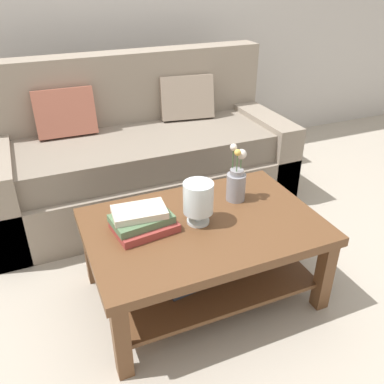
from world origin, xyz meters
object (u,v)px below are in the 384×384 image
coffee_table (203,243)px  book_stack_main (142,220)px  glass_hurricane_vase (198,199)px  couch (141,156)px  flower_pitcher (236,182)px

coffee_table → book_stack_main: 0.35m
glass_hurricane_vase → coffee_table: bearing=-37.0°
couch → coffee_table: 1.12m
couch → flower_pitcher: couch is taller
couch → flower_pitcher: size_ratio=6.57×
couch → flower_pitcher: 1.03m
coffee_table → glass_hurricane_vase: 0.26m
coffee_table → glass_hurricane_vase: glass_hurricane_vase is taller
book_stack_main → flower_pitcher: flower_pitcher is taller
glass_hurricane_vase → flower_pitcher: 0.31m
book_stack_main → flower_pitcher: (0.56, 0.08, 0.06)m
couch → coffee_table: couch is taller
book_stack_main → couch: bearing=74.0°
couch → book_stack_main: (-0.30, -1.05, 0.15)m
glass_hurricane_vase → flower_pitcher: size_ratio=0.69×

